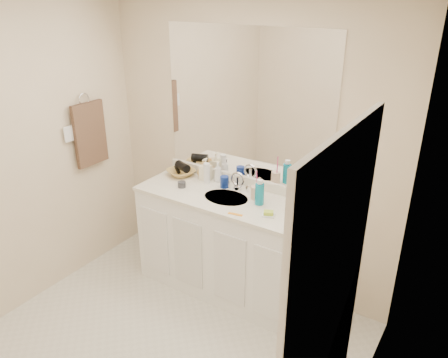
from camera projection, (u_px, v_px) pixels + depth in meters
wall_back at (246, 149)px, 3.56m from camera, size 2.60×0.02×2.40m
wall_left at (4, 166)px, 3.21m from camera, size 0.02×2.60×2.40m
wall_right at (351, 287)px, 1.92m from camera, size 0.02×2.60×2.40m
vanity_cabinet at (227, 245)px, 3.66m from camera, size 1.50×0.55×0.85m
countertop at (227, 198)px, 3.49m from camera, size 1.52×0.57×0.03m
backsplash at (244, 181)px, 3.66m from camera, size 1.52×0.03×0.08m
sink_basin at (226, 199)px, 3.47m from camera, size 0.37×0.37×0.02m
faucet at (238, 183)px, 3.58m from camera, size 0.02×0.02×0.11m
mirror at (246, 106)px, 3.41m from camera, size 1.48×0.01×1.20m
blue_mug at (224, 182)px, 3.62m from camera, size 0.08×0.08×0.10m
tan_cup at (256, 193)px, 3.42m from camera, size 0.09×0.09×0.10m
toothbrush at (257, 181)px, 3.38m from camera, size 0.02×0.04×0.18m
mouthwash_bottle at (260, 194)px, 3.33m from camera, size 0.08×0.08×0.17m
soap_dish at (268, 215)px, 3.18m from camera, size 0.11×0.10×0.01m
green_soap at (269, 213)px, 3.17m from camera, size 0.08×0.07×0.03m
orange_comb at (235, 214)px, 3.20m from camera, size 0.11×0.04×0.00m
dark_jar at (182, 184)px, 3.63m from camera, size 0.08×0.08×0.05m
extra_white_bottle at (207, 173)px, 3.70m from camera, size 0.06×0.06×0.17m
soap_bottle_white at (218, 172)px, 3.72m from camera, size 0.08×0.08×0.17m
soap_bottle_cream at (206, 169)px, 3.75m from camera, size 0.09×0.09×0.19m
soap_bottle_yellow at (204, 170)px, 3.80m from camera, size 0.14×0.14×0.15m
wicker_basket at (181, 172)px, 3.86m from camera, size 0.30×0.30×0.06m
hair_dryer at (183, 167)px, 3.82m from camera, size 0.17×0.12×0.07m
towel_ring at (84, 99)px, 3.65m from camera, size 0.01×0.11×0.11m
hand_towel at (90, 134)px, 3.76m from camera, size 0.04×0.32×0.55m
switch_plate at (69, 134)px, 3.60m from camera, size 0.01×0.08×0.13m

